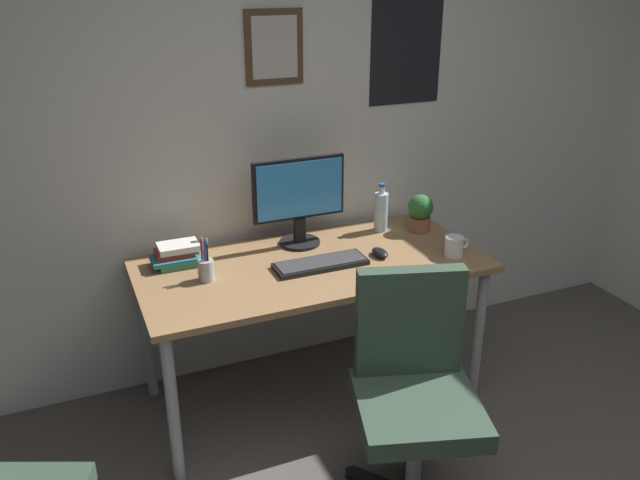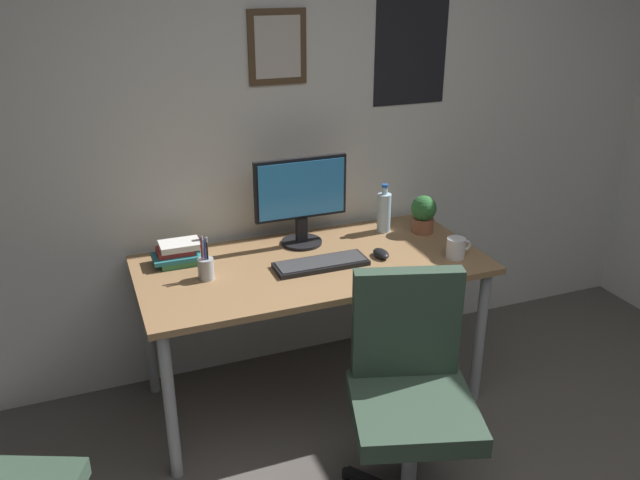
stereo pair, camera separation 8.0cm
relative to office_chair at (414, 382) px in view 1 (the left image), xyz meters
name	(u,v)px [view 1 (the left image)]	position (x,y,z in m)	size (l,w,h in m)	color
wall_back	(299,119)	(0.00, 1.21, 0.77)	(4.40, 0.10, 2.60)	silver
desk	(312,277)	(-0.12, 0.75, 0.14)	(1.60, 0.77, 0.74)	#936D47
office_chair	(414,382)	(0.00, 0.00, 0.00)	(0.58, 0.59, 0.95)	#334738
monitor	(299,198)	(-0.09, 0.97, 0.45)	(0.46, 0.20, 0.43)	black
keyboard	(321,264)	(-0.10, 0.69, 0.22)	(0.43, 0.15, 0.03)	black
computer_mouse	(380,253)	(0.20, 0.68, 0.23)	(0.06, 0.11, 0.04)	black
water_bottle	(381,211)	(0.36, 0.97, 0.32)	(0.07, 0.07, 0.25)	silver
coffee_mug_near	(454,246)	(0.53, 0.55, 0.26)	(0.13, 0.09, 0.10)	white
potted_plant	(420,212)	(0.54, 0.89, 0.31)	(0.13, 0.13, 0.20)	brown
pen_cup	(206,269)	(-0.61, 0.75, 0.26)	(0.07, 0.07, 0.20)	#9EA0A5
book_stack_left	(176,255)	(-0.70, 0.97, 0.26)	(0.22, 0.16, 0.10)	#33723F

